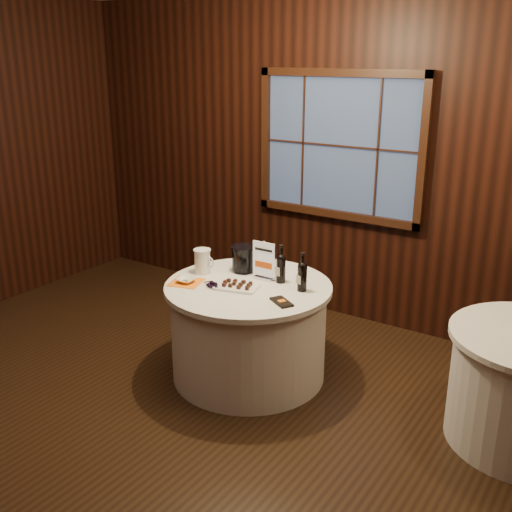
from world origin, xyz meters
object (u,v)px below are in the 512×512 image
Objects in this scene: cracker_bowl at (186,280)px; chocolate_plate at (237,286)px; main_table at (249,330)px; port_bottle_left at (281,266)px; ice_bucket at (244,258)px; chocolate_box at (282,302)px; glass_pitcher at (203,261)px; sign_stand at (264,266)px; port_bottle_right at (302,274)px; grape_bunch at (214,284)px.

chocolate_plate is at bearing 18.10° from cracker_bowl.
port_bottle_left is (0.18, 0.18, 0.51)m from main_table.
ice_bucket is at bearing -171.11° from port_bottle_left.
port_bottle_left is 0.74m from cracker_bowl.
cracker_bowl reaches higher than chocolate_box.
sign_stand is at bearing 17.34° from glass_pitcher.
sign_stand is 1.59× the size of glass_pitcher.
sign_stand reaches higher than ice_bucket.
ice_bucket is (-0.20, 0.22, 0.49)m from main_table.
sign_stand is at bearing -13.75° from ice_bucket.
port_bottle_right is 2.18× the size of cracker_bowl.
port_bottle_left is 1.52× the size of glass_pitcher.
ice_bucket is (-0.60, 0.10, -0.02)m from port_bottle_right.
main_table is 6.48× the size of glass_pitcher.
glass_pitcher is at bearing -163.06° from sign_stand.
cracker_bowl is (-0.39, -0.13, 0.00)m from chocolate_plate.
chocolate_box is (-0.00, -0.28, -0.12)m from port_bottle_right.
ice_bucket is 1.10× the size of chocolate_box.
cracker_bowl is at bearing -83.93° from glass_pitcher.
port_bottle_left is at bearing 45.14° from grape_bunch.
chocolate_plate is at bearing -63.24° from ice_bucket.
grape_bunch is 0.24m from cracker_bowl.
ice_bucket is 0.59× the size of chocolate_plate.
chocolate_plate is 0.43m from chocolate_box.
port_bottle_right reaches higher than cracker_bowl.
port_bottle_left is 1.01× the size of port_bottle_right.
grape_bunch is (-0.58, -0.02, 0.01)m from chocolate_box.
glass_pitcher is at bearing 143.72° from grape_bunch.
main_table is at bearing 44.69° from grape_bunch.
main_table is 6.65× the size of chocolate_box.
glass_pitcher is at bearing 178.78° from main_table.
port_bottle_right is at bearing 120.06° from chocolate_box.
port_bottle_left is (0.15, 0.01, 0.02)m from sign_stand.
chocolate_box is (0.40, -0.16, 0.39)m from main_table.
glass_pitcher is at bearing -153.03° from port_bottle_right.
glass_pitcher reaches higher than chocolate_plate.
chocolate_box is (0.59, -0.39, -0.10)m from ice_bucket.
main_table is 4.08× the size of sign_stand.
grape_bunch is 0.95× the size of glass_pitcher.
glass_pitcher reaches higher than grape_bunch.
ice_bucket is at bearing 116.76° from chocolate_plate.
port_bottle_left is 0.65m from glass_pitcher.
glass_pitcher is (-0.45, 0.01, 0.48)m from main_table.
cracker_bowl is (-0.82, -0.07, 0.01)m from chocolate_box.
grape_bunch is (-0.19, -0.18, 0.40)m from main_table.
sign_stand is at bearing 58.19° from grape_bunch.
main_table is at bearing -48.89° from ice_bucket.
ice_bucket is at bearing 177.34° from chocolate_box.
grape_bunch is at bearing -152.76° from chocolate_plate.
main_table is at bearing -118.95° from port_bottle_left.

